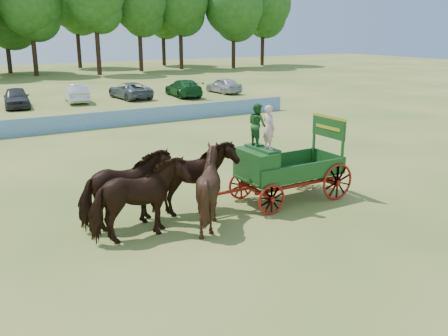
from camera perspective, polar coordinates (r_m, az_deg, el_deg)
ground at (r=18.42m, az=10.34°, el=-4.17°), size 160.00×160.00×0.00m
horse_lead_left at (r=15.09m, az=-9.68°, el=-3.63°), size 3.00×1.47×2.49m
horse_lead_right at (r=16.07m, az=-11.12°, el=-2.49°), size 3.03×1.54×2.49m
horse_wheel_left at (r=16.05m, az=-1.69°, el=-2.21°), size 2.66×2.48×2.50m
horse_wheel_right at (r=16.98m, az=-3.50°, el=-1.23°), size 2.96×1.37×2.49m
farm_dray at (r=17.96m, az=5.69°, el=0.89°), size 6.00×2.00×3.68m
sponsor_banner at (r=33.17m, az=-11.89°, el=5.58°), size 26.00×0.08×1.05m
parked_cars at (r=43.49m, az=-22.53°, el=7.40°), size 41.62×7.42×1.61m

